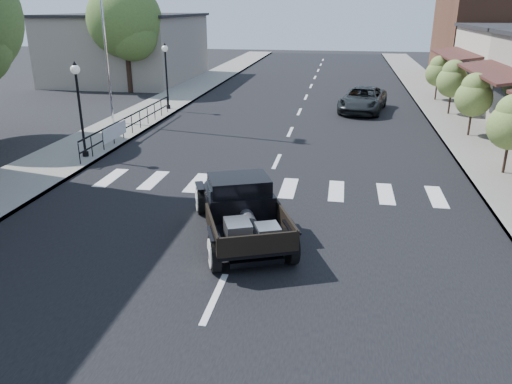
# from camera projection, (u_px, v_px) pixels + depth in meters

# --- Properties ---
(ground) EXTENTS (120.00, 120.00, 0.00)m
(ground) POSITION_uv_depth(u_px,v_px,m) (242.00, 238.00, 13.31)
(ground) COLOR black
(ground) RESTS_ON ground
(road) EXTENTS (14.00, 80.00, 0.02)m
(road) POSITION_uv_depth(u_px,v_px,m) (296.00, 119.00, 27.15)
(road) COLOR black
(road) RESTS_ON ground
(road_markings) EXTENTS (12.00, 60.00, 0.06)m
(road_markings) POSITION_uv_depth(u_px,v_px,m) (285.00, 143.00, 22.53)
(road_markings) COLOR silver
(road_markings) RESTS_ON ground
(sidewalk_left) EXTENTS (3.00, 80.00, 0.15)m
(sidewalk_left) POSITION_uv_depth(u_px,v_px,m) (148.00, 113.00, 28.48)
(sidewalk_left) COLOR gray
(sidewalk_left) RESTS_ON ground
(sidewalk_right) EXTENTS (3.00, 80.00, 0.15)m
(sidewalk_right) POSITION_uv_depth(u_px,v_px,m) (460.00, 124.00, 25.77)
(sidewalk_right) COLOR gray
(sidewalk_right) RESTS_ON ground
(low_building_left) EXTENTS (10.00, 12.00, 5.00)m
(low_building_left) POSITION_uv_depth(u_px,v_px,m) (129.00, 49.00, 40.66)
(low_building_left) COLOR gray
(low_building_left) RESTS_ON ground
(railing) EXTENTS (0.08, 10.00, 1.00)m
(railing) POSITION_uv_depth(u_px,v_px,m) (132.00, 122.00, 23.47)
(railing) COLOR black
(railing) RESTS_ON sidewalk_left
(banner) EXTENTS (0.04, 2.20, 0.60)m
(banner) POSITION_uv_depth(u_px,v_px,m) (115.00, 137.00, 21.68)
(banner) COLOR silver
(banner) RESTS_ON sidewalk_left
(lamp_post_b) EXTENTS (0.36, 0.36, 3.70)m
(lamp_post_b) POSITION_uv_depth(u_px,v_px,m) (80.00, 110.00, 19.35)
(lamp_post_b) COLOR black
(lamp_post_b) RESTS_ON sidewalk_left
(lamp_post_c) EXTENTS (0.36, 0.36, 3.70)m
(lamp_post_c) POSITION_uv_depth(u_px,v_px,m) (167.00, 76.00, 28.58)
(lamp_post_c) COLOR black
(lamp_post_c) RESTS_ON sidewalk_left
(flagpole) EXTENTS (0.12, 0.12, 11.73)m
(flagpole) POSITION_uv_depth(u_px,v_px,m) (101.00, 1.00, 23.74)
(flagpole) COLOR silver
(flagpole) RESTS_ON sidewalk_left
(big_tree_far) EXTENTS (5.06, 5.06, 7.43)m
(big_tree_far) POSITION_uv_depth(u_px,v_px,m) (126.00, 38.00, 34.29)
(big_tree_far) COLOR #46622A
(big_tree_far) RESTS_ON ground
(small_tree_b) EXTENTS (1.63, 1.63, 2.72)m
(small_tree_b) POSITION_uv_depth(u_px,v_px,m) (509.00, 136.00, 17.55)
(small_tree_b) COLOR olive
(small_tree_b) RESTS_ON sidewalk_right
(small_tree_c) EXTENTS (1.65, 1.65, 2.75)m
(small_tree_c) POSITION_uv_depth(u_px,v_px,m) (472.00, 106.00, 22.78)
(small_tree_c) COLOR olive
(small_tree_c) RESTS_ON sidewalk_right
(small_tree_d) EXTENTS (1.70, 1.70, 2.83)m
(small_tree_d) POSITION_uv_depth(u_px,v_px,m) (452.00, 88.00, 27.36)
(small_tree_d) COLOR olive
(small_tree_d) RESTS_ON sidewalk_right
(small_tree_e) EXTENTS (1.58, 1.58, 2.63)m
(small_tree_e) POSITION_uv_depth(u_px,v_px,m) (438.00, 79.00, 31.59)
(small_tree_e) COLOR olive
(small_tree_e) RESTS_ON sidewalk_right
(hotrod_pickup) EXTENTS (3.85, 5.28, 1.66)m
(hotrod_pickup) POSITION_uv_depth(u_px,v_px,m) (241.00, 208.00, 13.08)
(hotrod_pickup) COLOR black
(hotrod_pickup) RESTS_ON ground
(second_car) EXTENTS (3.14, 5.31, 1.39)m
(second_car) POSITION_uv_depth(u_px,v_px,m) (363.00, 100.00, 28.88)
(second_car) COLOR black
(second_car) RESTS_ON ground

